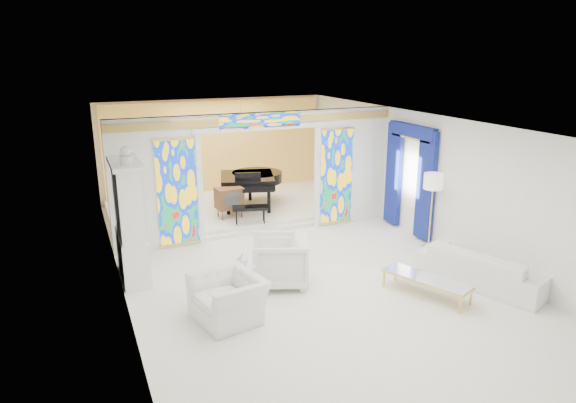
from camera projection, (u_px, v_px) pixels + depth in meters
name	position (u px, v px, depth m)	size (l,w,h in m)	color
floor	(293.00, 263.00, 11.00)	(12.00, 12.00, 0.00)	white
ceiling	(294.00, 123.00, 10.16)	(7.00, 12.00, 0.02)	white
wall_back	(216.00, 148.00, 15.88)	(7.00, 0.02, 3.00)	white
wall_front	(527.00, 339.00, 5.29)	(7.00, 0.02, 3.00)	white
wall_left	(116.00, 216.00, 9.26)	(0.02, 12.00, 3.00)	white
wall_right	(431.00, 180.00, 11.91)	(0.02, 12.00, 3.00)	white
partition_wall	(260.00, 169.00, 12.30)	(7.00, 0.22, 3.00)	white
stained_glass_left	(177.00, 193.00, 11.54)	(0.90, 0.04, 2.40)	gold
stained_glass_right	(336.00, 176.00, 13.07)	(0.90, 0.04, 2.40)	gold
stained_glass_transom	(261.00, 121.00, 11.88)	(2.00, 0.04, 0.34)	gold
alcove_platform	(235.00, 208.00, 14.60)	(6.80, 3.80, 0.18)	white
gold_curtain_back	(217.00, 148.00, 15.77)	(6.70, 0.10, 2.90)	#E6B050
chandelier	(241.00, 121.00, 13.90)	(0.48, 0.48, 0.30)	gold
blue_drapes	(410.00, 171.00, 12.46)	(0.14, 1.85, 2.65)	navy
china_cabinet	(130.00, 222.00, 9.99)	(0.56, 1.46, 2.72)	white
armchair_left	(228.00, 298.00, 8.61)	(1.17, 1.02, 0.76)	white
armchair_right	(279.00, 261.00, 9.88)	(1.03, 1.06, 0.96)	white
sofa	(483.00, 267.00, 9.91)	(2.44, 0.95, 0.71)	silver
side_table	(243.00, 275.00, 9.40)	(0.54, 0.54, 0.63)	white
vase	(242.00, 259.00, 9.30)	(0.20, 0.20, 0.21)	silver
coffee_table	(426.00, 279.00, 9.42)	(1.13, 1.72, 0.37)	silver
floor_lamp	(433.00, 185.00, 11.39)	(0.56, 0.56, 1.77)	gold
grand_piano	(252.00, 180.00, 14.33)	(2.20, 2.85, 1.09)	black
tv_console	(229.00, 198.00, 13.34)	(0.72, 0.52, 0.79)	brown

